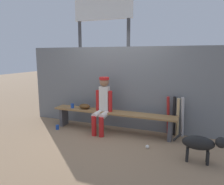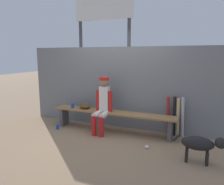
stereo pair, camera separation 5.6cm
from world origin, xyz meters
The scene contains 14 objects.
ground_plane centered at (0.00, 0.00, 0.00)m, with size 30.00×30.00×0.00m, color #937556.
chainlink_fence centered at (0.00, 0.40, 0.99)m, with size 4.89×0.03×1.98m, color slate.
dugout_bench centered at (0.00, 0.00, 0.39)m, with size 2.96×0.36×0.49m.
player_seated centered at (-0.19, -0.11, 0.70)m, with size 0.41×0.55×1.29m.
baseball_glove centered at (-0.72, 0.00, 0.55)m, with size 0.28×0.20×0.12m, color #593819.
bat_aluminum_red centered at (1.24, 0.30, 0.44)m, with size 0.06×0.06×0.89m, color #B22323.
bat_aluminum_black centered at (1.37, 0.29, 0.45)m, with size 0.06×0.06×0.90m, color black.
bat_wood_natural centered at (1.45, 0.25, 0.44)m, with size 0.06×0.06×0.87m, color tan.
bat_aluminum_silver centered at (1.55, 0.26, 0.45)m, with size 0.06×0.06×0.90m, color #B7B7BC.
baseball centered at (0.98, -0.61, 0.04)m, with size 0.07×0.07×0.07m, color white.
cup_on_ground centered at (-1.29, -0.35, 0.06)m, with size 0.08×0.08×0.11m, color #1E47AD.
cup_on_bench centered at (-1.03, -0.05, 0.54)m, with size 0.08×0.08×0.11m, color #1E47AD.
scoreboard centered at (-0.81, 1.46, 2.81)m, with size 2.07×0.27×4.02m.
dog centered at (1.93, -0.81, 0.34)m, with size 0.84×0.20×0.49m.
Camera 1 is at (1.77, -4.46, 1.79)m, focal length 34.14 mm.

